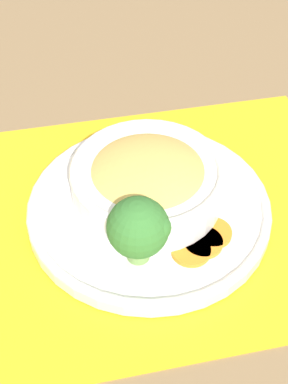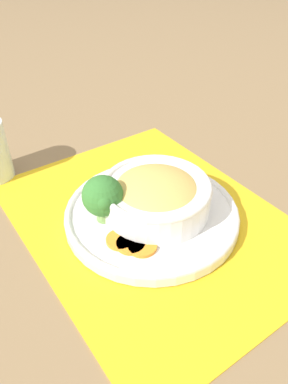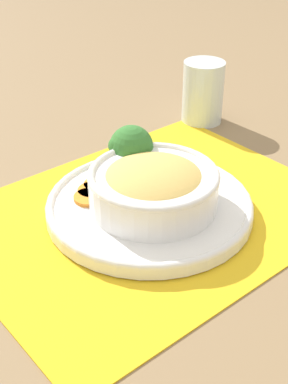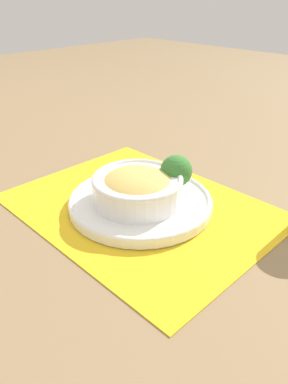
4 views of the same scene
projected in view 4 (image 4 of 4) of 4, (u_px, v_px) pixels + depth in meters
ground_plane at (141, 208)px, 0.76m from camera, size 4.00×4.00×0.00m
placemat at (141, 207)px, 0.76m from camera, size 0.51×0.39×0.00m
plate at (141, 201)px, 0.75m from camera, size 0.29×0.29×0.02m
bowl at (136, 186)px, 0.73m from camera, size 0.18×0.18×0.06m
broccoli_floret at (176, 171)px, 0.75m from camera, size 0.06×0.06×0.08m
carrot_slice_near at (157, 181)px, 0.81m from camera, size 0.04×0.04×0.01m
carrot_slice_middle at (150, 179)px, 0.82m from camera, size 0.04×0.04×0.01m
carrot_slice_far at (141, 179)px, 0.82m from camera, size 0.04×0.04×0.01m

